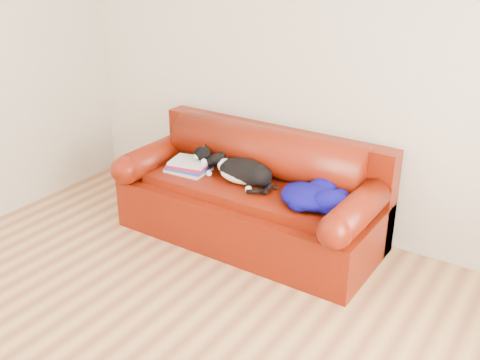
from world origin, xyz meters
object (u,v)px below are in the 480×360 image
at_px(sofa_base, 250,212).
at_px(book_stack, 189,166).
at_px(blanket, 313,196).
at_px(cat, 244,172).

xyz_separation_m(sofa_base, book_stack, (-0.54, -0.09, 0.31)).
height_order(book_stack, blanket, blanket).
relative_size(sofa_base, cat, 3.18).
relative_size(sofa_base, book_stack, 5.98).
bearing_deg(blanket, sofa_base, 172.14).
bearing_deg(cat, book_stack, -165.45).
bearing_deg(book_stack, cat, 6.04).
relative_size(cat, blanket, 1.14).
xyz_separation_m(cat, blanket, (0.63, -0.05, -0.02)).
distance_m(sofa_base, cat, 0.36).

